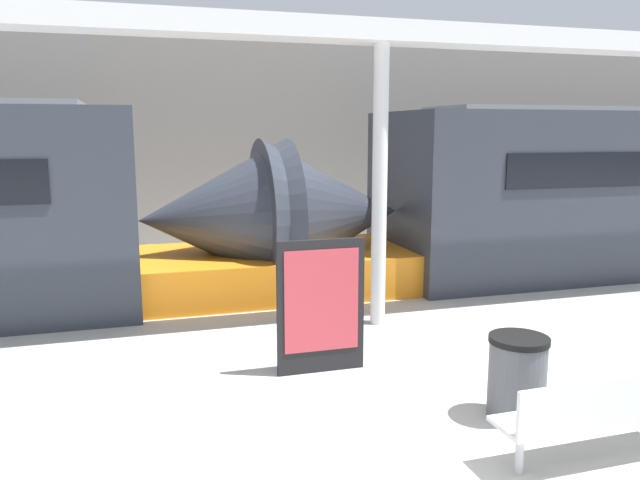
% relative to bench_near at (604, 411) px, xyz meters
% --- Properties ---
extents(station_wall, '(56.00, 0.20, 5.00)m').
position_rel_bench_near_xyz_m(station_wall, '(-1.47, 11.04, 2.02)').
color(station_wall, gray).
rests_on(station_wall, ground_plane).
extents(bench_near, '(1.83, 0.45, 0.81)m').
position_rel_bench_near_xyz_m(bench_near, '(0.00, 0.00, 0.00)').
color(bench_near, silver).
rests_on(bench_near, ground_plane).
extents(trash_bin, '(0.57, 0.57, 0.82)m').
position_rel_bench_near_xyz_m(trash_bin, '(-0.18, 0.95, -0.07)').
color(trash_bin, '#4C4F54').
rests_on(trash_bin, ground_plane).
extents(poster_board, '(1.03, 0.07, 1.56)m').
position_rel_bench_near_xyz_m(poster_board, '(-1.66, 2.63, 0.31)').
color(poster_board, black).
rests_on(poster_board, ground_plane).
extents(support_column_near, '(0.21, 0.21, 3.92)m').
position_rel_bench_near_xyz_m(support_column_near, '(-0.34, 4.16, 1.48)').
color(support_column_near, silver).
rests_on(support_column_near, ground_plane).
extents(canopy_beam, '(28.00, 0.60, 0.28)m').
position_rel_bench_near_xyz_m(canopy_beam, '(-0.34, 4.16, 3.58)').
color(canopy_beam, silver).
rests_on(canopy_beam, support_column_near).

